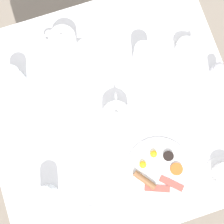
# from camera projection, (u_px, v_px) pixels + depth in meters

# --- Properties ---
(ground_plane) EXTENTS (8.00, 8.00, 0.00)m
(ground_plane) POSITION_uv_depth(u_px,v_px,m) (112.00, 129.00, 2.15)
(ground_plane) COLOR gray
(table) EXTENTS (1.10, 1.13, 0.74)m
(table) POSITION_uv_depth(u_px,v_px,m) (112.00, 115.00, 1.47)
(table) COLOR white
(table) RESTS_ON ground_plane
(breakfast_plate) EXTENTS (0.29, 0.29, 0.04)m
(breakfast_plate) POSITION_uv_depth(u_px,v_px,m) (158.00, 170.00, 1.36)
(breakfast_plate) COLOR white
(breakfast_plate) RESTS_ON table
(teapot_near) EXTENTS (0.20, 0.12, 0.12)m
(teapot_near) POSITION_uv_depth(u_px,v_px,m) (116.00, 115.00, 1.36)
(teapot_near) COLOR white
(teapot_near) RESTS_ON table
(teapot_far) EXTENTS (0.12, 0.18, 0.12)m
(teapot_far) POSITION_uv_depth(u_px,v_px,m) (63.00, 41.00, 1.41)
(teapot_far) COLOR white
(teapot_far) RESTS_ON table
(teacup_with_saucer_left) EXTENTS (0.14, 0.14, 0.07)m
(teacup_with_saucer_left) POSITION_uv_depth(u_px,v_px,m) (185.00, 48.00, 1.43)
(teacup_with_saucer_left) COLOR white
(teacup_with_saucer_left) RESTS_ON table
(teacup_with_saucer_right) EXTENTS (0.14, 0.14, 0.07)m
(teacup_with_saucer_right) POSITION_uv_depth(u_px,v_px,m) (224.00, 172.00, 1.34)
(teacup_with_saucer_right) COLOR white
(teacup_with_saucer_right) RESTS_ON table
(water_glass_tall) EXTENTS (0.08, 0.08, 0.13)m
(water_glass_tall) POSITION_uv_depth(u_px,v_px,m) (142.00, 54.00, 1.39)
(water_glass_tall) COLOR white
(water_glass_tall) RESTS_ON table
(water_glass_short) EXTENTS (0.08, 0.08, 0.12)m
(water_glass_short) POSITION_uv_depth(u_px,v_px,m) (14.00, 77.00, 1.38)
(water_glass_short) COLOR white
(water_glass_short) RESTS_ON table
(wine_glass_spare) EXTENTS (0.08, 0.08, 0.13)m
(wine_glass_spare) POSITION_uv_depth(u_px,v_px,m) (47.00, 195.00, 1.29)
(wine_glass_spare) COLOR white
(wine_glass_spare) RESTS_ON table
(salt_grinder) EXTENTS (0.04, 0.04, 0.10)m
(salt_grinder) POSITION_uv_depth(u_px,v_px,m) (217.00, 69.00, 1.39)
(salt_grinder) COLOR #BCBCC1
(salt_grinder) RESTS_ON table
(napkin_folded) EXTENTS (0.16, 0.15, 0.01)m
(napkin_folded) POSITION_uv_depth(u_px,v_px,m) (175.00, 14.00, 1.48)
(napkin_folded) COLOR white
(napkin_folded) RESTS_ON table
(fork_by_plate) EXTENTS (0.19, 0.04, 0.00)m
(fork_by_plate) POSITION_uv_depth(u_px,v_px,m) (29.00, 124.00, 1.40)
(fork_by_plate) COLOR silver
(fork_by_plate) RESTS_ON table
(knife_by_plate) EXTENTS (0.06, 0.21, 0.00)m
(knife_by_plate) POSITION_uv_depth(u_px,v_px,m) (90.00, 207.00, 1.35)
(knife_by_plate) COLOR silver
(knife_by_plate) RESTS_ON table
(spoon_for_tea) EXTENTS (0.06, 0.15, 0.00)m
(spoon_for_tea) POSITION_uv_depth(u_px,v_px,m) (20.00, 168.00, 1.37)
(spoon_for_tea) COLOR silver
(spoon_for_tea) RESTS_ON table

